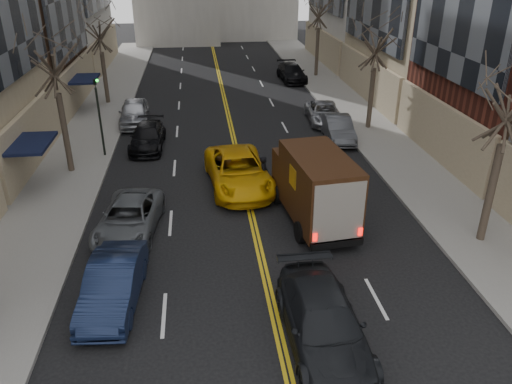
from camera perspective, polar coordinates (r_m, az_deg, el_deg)
sidewalk_left at (r=34.21m, az=-18.27°, el=6.90°), size 4.00×66.00×0.15m
sidewalk_right at (r=35.28m, az=11.95°, el=8.21°), size 4.00×66.00×0.15m
tree_lf_mid at (r=26.03m, az=-22.55°, el=15.48°), size 3.20×3.20×8.91m
tree_lf_far at (r=38.69m, az=-17.67°, el=18.18°), size 3.20×3.20×8.12m
tree_rt_mid at (r=32.05m, az=13.75°, el=17.50°), size 3.20×3.20×8.32m
traffic_signal at (r=28.41m, az=-17.55°, el=9.09°), size 0.29×0.26×4.70m
ups_truck at (r=20.91m, az=6.67°, el=0.60°), size 2.84×5.97×3.16m
observer_sedan at (r=15.03m, az=7.69°, el=-14.58°), size 2.28×5.37×1.54m
taxi at (r=24.20m, az=-2.04°, el=2.42°), size 3.28×6.22×1.67m
pedestrian at (r=23.73m, az=0.93°, el=2.08°), size 0.51×0.70×1.77m
parked_lf_b at (r=17.04m, az=-16.01°, el=-10.08°), size 1.90×4.59×1.48m
parked_lf_c at (r=20.91m, az=-14.32°, el=-2.92°), size 2.81×5.07×1.34m
parked_lf_d at (r=29.92m, az=-12.29°, el=6.18°), size 2.03×4.65×1.33m
parked_lf_e at (r=34.40m, az=-13.74°, el=8.84°), size 2.11×4.78×1.60m
parked_rt_a at (r=30.92m, az=9.35°, el=7.17°), size 1.84×4.45×1.43m
parked_rt_b at (r=34.19m, az=7.77°, el=8.97°), size 2.46×4.76×1.28m
parked_rt_c at (r=45.44m, az=4.10°, el=13.46°), size 2.22×5.08×1.45m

